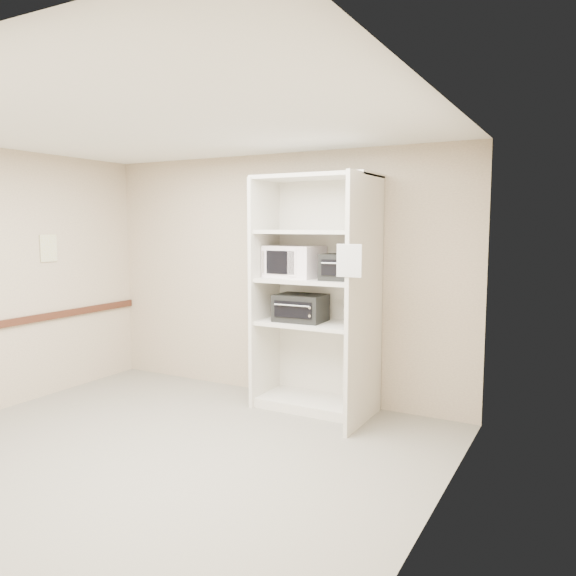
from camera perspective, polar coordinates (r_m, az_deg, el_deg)
The scene contains 10 objects.
floor at distance 5.03m, azimuth -12.85°, elevation -16.17°, with size 4.50×4.00×0.01m, color slate.
ceiling at distance 4.72m, azimuth -13.69°, elevation 15.79°, with size 4.50×4.00×0.01m, color white.
wall_back at distance 6.31m, azimuth -1.07°, elevation 1.24°, with size 4.50×0.02×2.70m, color #C8B796.
wall_right at distance 3.61m, azimuth 14.50°, elevation -2.82°, with size 0.02×4.00×2.70m, color #C8B796.
shelving_unit at distance 5.76m, azimuth 3.24°, elevation -1.44°, with size 1.24×0.92×2.42m.
microwave at distance 5.92m, azimuth 0.66°, elevation 2.71°, with size 0.55×0.42×0.33m, color white.
toaster_oven_upper at distance 5.61m, azimuth 5.81°, elevation 2.12°, with size 0.46×0.34×0.26m, color black.
toaster_oven_lower at distance 5.85m, azimuth 1.31°, elevation -2.03°, with size 0.50×0.38×0.28m, color black.
paper_sign at distance 4.91m, azimuth 6.22°, elevation 2.78°, with size 0.22×0.01×0.28m, color white.
wall_poster at distance 6.82m, azimuth -23.15°, elevation 3.75°, with size 0.01×0.22×0.30m, color silver.
Camera 1 is at (3.11, -3.46, 1.91)m, focal length 35.00 mm.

